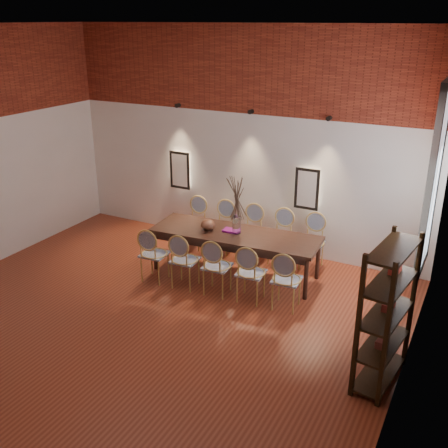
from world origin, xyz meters
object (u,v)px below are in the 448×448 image
at_px(chair_near_d, 251,273).
at_px(vase, 237,225).
at_px(chair_near_b, 185,260).
at_px(chair_near_c, 217,266).
at_px(chair_far_e, 312,243).
at_px(shelving_rack, 386,314).
at_px(dining_table, 235,253).
at_px(chair_near_a, 154,254).
at_px(chair_far_a, 194,224).
at_px(bowl, 208,225).
at_px(chair_far_d, 280,238).
at_px(chair_far_b, 222,228).
at_px(chair_far_c, 250,233).
at_px(chair_near_e, 287,279).
at_px(book, 231,230).

height_order(chair_near_d, vase, vase).
relative_size(chair_near_b, chair_near_c, 1.00).
bearing_deg(chair_near_d, vase, 126.36).
relative_size(chair_near_b, chair_far_e, 1.00).
bearing_deg(shelving_rack, dining_table, 155.91).
bearing_deg(shelving_rack, chair_near_d, 162.35).
bearing_deg(chair_near_a, chair_far_a, 90.00).
bearing_deg(chair_near_c, chair_far_a, 127.57).
distance_m(chair_far_a, shelving_rack, 4.63).
relative_size(vase, bowl, 1.25).
height_order(chair_near_d, chair_far_d, same).
relative_size(chair_near_a, chair_near_d, 1.00).
bearing_deg(chair_far_d, bowl, 36.95).
bearing_deg(chair_far_d, chair_near_c, 68.96).
distance_m(chair_far_b, chair_far_c, 0.56).
height_order(chair_near_e, vase, vase).
bearing_deg(book, chair_near_d, -45.70).
bearing_deg(chair_near_b, chair_near_d, -0.00).
height_order(chair_near_e, book, chair_near_e).
height_order(chair_near_c, chair_far_d, same).
xyz_separation_m(dining_table, chair_far_a, (-1.18, 0.65, 0.09)).
bearing_deg(chair_far_a, chair_far_c, -180.00).
relative_size(chair_near_b, shelving_rack, 0.52).
height_order(dining_table, chair_near_a, chair_near_a).
height_order(chair_near_d, bowl, chair_near_d).
bearing_deg(chair_near_e, shelving_rack, -37.28).
bearing_deg(chair_far_e, book, 29.75).
xyz_separation_m(chair_near_e, chair_far_b, (-1.79, 1.34, 0.00)).
height_order(chair_near_b, chair_far_b, same).
bearing_deg(chair_near_b, chair_far_d, 52.43).
height_order(dining_table, shelving_rack, shelving_rack).
xyz_separation_m(chair_far_a, chair_far_c, (1.13, 0.08, 0.00)).
bearing_deg(chair_near_d, chair_far_d, 90.00).
height_order(dining_table, vase, vase).
height_order(dining_table, bowl, bowl).
bearing_deg(vase, shelving_rack, -31.70).
relative_size(chair_near_c, chair_far_e, 1.00).
xyz_separation_m(chair_far_b, chair_far_c, (0.56, 0.04, 0.00)).
height_order(chair_near_b, chair_far_c, same).
xyz_separation_m(chair_near_a, book, (0.98, 0.84, 0.30)).
bearing_deg(chair_far_e, chair_far_c, 0.00).
relative_size(chair_near_a, chair_near_b, 1.00).
xyz_separation_m(chair_near_e, chair_far_c, (-1.23, 1.38, 0.00)).
bearing_deg(chair_near_e, chair_near_c, 180.00).
bearing_deg(bowl, chair_far_c, 62.72).
bearing_deg(chair_far_b, chair_near_a, 68.96).
bearing_deg(chair_far_e, chair_far_b, 0.00).
xyz_separation_m(book, shelving_rack, (2.88, -1.74, 0.14)).
relative_size(chair_near_a, shelving_rack, 0.52).
bearing_deg(chair_near_b, chair_far_a, 111.04).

